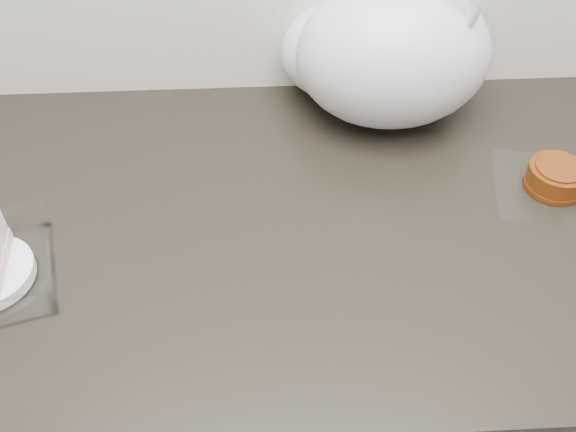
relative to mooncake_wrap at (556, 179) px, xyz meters
The scene contains 3 objects.
counter 0.58m from the mooncake_wrap, behind, with size 2.04×0.64×0.90m.
mooncake_wrap is the anchor object (origin of this frame).
plastic_bag 0.31m from the mooncake_wrap, 139.35° to the left, with size 0.36×0.32×0.27m.
Camera 1 is at (-0.07, 1.08, 1.52)m, focal length 40.00 mm.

